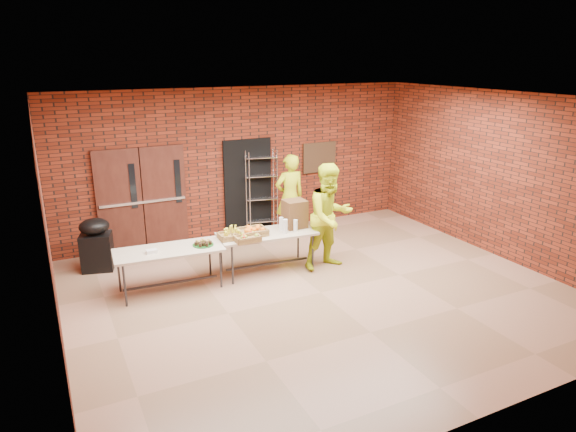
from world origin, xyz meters
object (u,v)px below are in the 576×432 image
Objects in this scene: table_left at (169,253)px; volunteer_woman at (290,197)px; coffee_dispenser at (295,214)px; covered_grill at (96,244)px; table_right at (267,236)px; wire_rack at (262,192)px; volunteer_man at (330,217)px.

table_left is 3.31m from volunteer_woman.
coffee_dispenser is (2.41, 0.10, 0.32)m from table_left.
table_left is 1.85× the size of covered_grill.
volunteer_woman is at bearing 55.10° from table_right.
wire_rack is 3.68m from covered_grill.
table_left is at bearing -127.40° from wire_rack.
table_right is (-0.79, -2.04, -0.26)m from wire_rack.
coffee_dispenser is 0.26× the size of volunteer_man.
covered_grill is at bearing 157.89° from table_right.
volunteer_man is at bearing -68.48° from wire_rack.
table_right is 1.00× the size of volunteer_woman.
volunteer_woman reaches higher than table_right.
table_right is at bearing -12.10° from covered_grill.
covered_grill reaches higher than table_right.
table_right is at bearing 49.15° from volunteer_woman.
table_right is (1.81, 0.03, 0.00)m from table_left.
volunteer_man is (0.51, -0.43, -0.01)m from coffee_dispenser.
wire_rack is 1.01× the size of volunteer_woman.
coffee_dispenser reaches higher than table_right.
covered_grill is at bearing 158.31° from coffee_dispenser.
table_right is at bearing -173.85° from coffee_dispenser.
volunteer_man is at bearing -13.70° from table_right.
wire_rack is at bearing 84.55° from coffee_dispenser.
covered_grill reaches higher than table_left.
table_left is 0.93× the size of volunteer_man.
volunteer_woman is (2.97, 1.44, 0.25)m from table_left.
coffee_dispenser reaches higher than covered_grill.
coffee_dispenser is 3.71m from covered_grill.
covered_grill is 4.00m from volunteer_woman.
table_left is at bearing -177.69° from coffee_dispenser.
coffee_dispenser is at bearing 133.92° from volunteer_man.
covered_grill is (-2.82, 1.42, -0.18)m from table_right.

